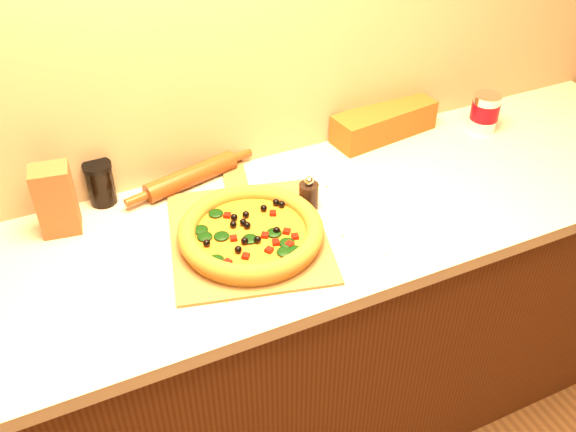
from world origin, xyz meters
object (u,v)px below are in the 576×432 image
at_px(pizza, 251,232).
at_px(dark_jar, 100,183).
at_px(pepper_grinder, 309,195).
at_px(coffee_canister, 485,112).
at_px(pizza_peel, 248,232).
at_px(rolling_pin, 191,176).

xyz_separation_m(pizza, dark_jar, (-0.31, 0.34, 0.03)).
height_order(pizza, pepper_grinder, pepper_grinder).
bearing_deg(pizza, coffee_canister, 13.31).
bearing_deg(pizza, pizza_peel, 83.51).
distance_m(pizza, rolling_pin, 0.32).
distance_m(pizza_peel, coffee_canister, 0.93).
relative_size(pepper_grinder, coffee_canister, 0.83).
xyz_separation_m(pizza_peel, dark_jar, (-0.31, 0.30, 0.06)).
bearing_deg(rolling_pin, pepper_grinder, -43.34).
distance_m(rolling_pin, dark_jar, 0.26).
bearing_deg(dark_jar, rolling_pin, -5.25).
bearing_deg(dark_jar, pepper_grinder, -27.67).
bearing_deg(pepper_grinder, pizza, -160.50).
relative_size(rolling_pin, dark_jar, 3.28).
distance_m(pizza_peel, pepper_grinder, 0.20).
bearing_deg(coffee_canister, rolling_pin, 174.18).
relative_size(pizza, rolling_pin, 0.91).
distance_m(coffee_canister, dark_jar, 1.24).
relative_size(pepper_grinder, rolling_pin, 0.25).
relative_size(rolling_pin, coffee_canister, 3.35).
bearing_deg(coffee_canister, pepper_grinder, -168.50).
height_order(rolling_pin, coffee_canister, coffee_canister).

